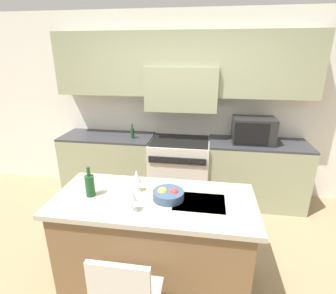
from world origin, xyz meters
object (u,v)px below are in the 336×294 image
at_px(wine_bottle, 90,185).
at_px(wine_glass_far, 137,177).
at_px(oil_bottle_on_counter, 132,133).
at_px(range_stove, 179,170).
at_px(fruit_bowl, 168,195).
at_px(microwave, 253,130).
at_px(wine_glass_near, 132,195).

relative_size(wine_bottle, wine_glass_far, 1.30).
xyz_separation_m(wine_bottle, oil_bottle_on_counter, (-0.07, 1.60, 0.01)).
xyz_separation_m(range_stove, fruit_bowl, (0.07, -1.59, 0.49)).
bearing_deg(microwave, wine_glass_far, -129.39).
bearing_deg(range_stove, wine_glass_far, -98.87).
relative_size(wine_glass_near, oil_bottle_on_counter, 1.00).
distance_m(microwave, oil_bottle_on_counter, 1.71).
relative_size(microwave, wine_glass_near, 2.64).
height_order(wine_glass_far, oil_bottle_on_counter, oil_bottle_on_counter).
bearing_deg(oil_bottle_on_counter, wine_glass_far, -72.55).
distance_m(microwave, wine_glass_far, 1.97).
bearing_deg(wine_glass_far, range_stove, 81.13).
height_order(range_stove, wine_glass_far, wine_glass_far).
bearing_deg(microwave, wine_bottle, -134.70).
height_order(fruit_bowl, oil_bottle_on_counter, oil_bottle_on_counter).
bearing_deg(wine_bottle, fruit_bowl, 3.88).
xyz_separation_m(microwave, fruit_bowl, (-0.94, -1.61, -0.16)).
distance_m(range_stove, microwave, 1.21).
bearing_deg(wine_bottle, wine_glass_far, 19.39).
bearing_deg(range_stove, microwave, 1.05).
bearing_deg(wine_glass_near, fruit_bowl, 41.89).
bearing_deg(range_stove, fruit_bowl, -87.43).
height_order(range_stove, fruit_bowl, fruit_bowl).
bearing_deg(wine_glass_far, microwave, 50.61).
bearing_deg(fruit_bowl, wine_glass_far, 163.48).
xyz_separation_m(wine_glass_far, fruit_bowl, (0.31, -0.09, -0.10)).
distance_m(wine_bottle, wine_glass_far, 0.42).
bearing_deg(wine_bottle, wine_glass_near, -22.74).
distance_m(microwave, wine_bottle, 2.33).
relative_size(range_stove, fruit_bowl, 3.39).
distance_m(wine_bottle, fruit_bowl, 0.70).
bearing_deg(microwave, wine_glass_near, -123.10).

